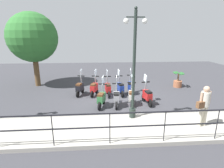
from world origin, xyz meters
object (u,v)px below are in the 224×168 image
at_px(scooter_far_3, 94,88).
at_px(pedestrian_with_bag, 204,103).
at_px(potted_palm, 178,81).
at_px(scooter_near_1, 131,96).
at_px(scooter_near_2, 116,97).
at_px(scooter_far_0, 130,86).
at_px(scooter_far_4, 80,87).
at_px(scooter_far_2, 108,88).
at_px(lamp_post_near, 134,72).
at_px(scooter_near_3, 102,98).
at_px(scooter_far_1, 120,87).
at_px(tree_large, 33,38).
at_px(scooter_near_0, 147,95).

bearing_deg(scooter_far_3, pedestrian_with_bag, -117.90).
bearing_deg(potted_palm, pedestrian_with_bag, 164.42).
distance_m(pedestrian_with_bag, potted_palm, 5.86).
bearing_deg(scooter_near_1, scooter_near_2, 108.65).
xyz_separation_m(scooter_far_0, scooter_far_4, (0.00, 3.06, 0.00)).
distance_m(scooter_far_2, scooter_far_4, 1.69).
relative_size(scooter_near_1, scooter_far_3, 1.00).
relative_size(potted_palm, scooter_far_2, 0.69).
bearing_deg(lamp_post_near, potted_palm, -41.05).
distance_m(scooter_near_3, scooter_far_1, 2.08).
bearing_deg(potted_palm, tree_large, 83.68).
distance_m(scooter_near_0, scooter_far_3, 3.22).
xyz_separation_m(lamp_post_near, scooter_near_0, (1.76, -1.10, -1.61)).
xyz_separation_m(scooter_near_0, scooter_far_4, (1.70, 3.66, 0.00)).
bearing_deg(pedestrian_with_bag, scooter_far_2, 23.18).
xyz_separation_m(scooter_near_0, scooter_far_2, (1.44, 1.99, 0.00)).
xyz_separation_m(lamp_post_near, tree_large, (5.78, 5.81, 1.26)).
bearing_deg(scooter_near_3, scooter_near_0, -68.98).
relative_size(tree_large, scooter_near_3, 3.27).
height_order(potted_palm, scooter_near_3, scooter_near_3).
xyz_separation_m(pedestrian_with_bag, tree_large, (6.71, 8.33, 2.28)).
relative_size(pedestrian_with_bag, scooter_far_1, 1.03).
height_order(pedestrian_with_bag, scooter_far_4, pedestrian_with_bag).
xyz_separation_m(tree_large, scooter_far_4, (-2.32, -3.25, -2.87)).
distance_m(potted_palm, scooter_far_4, 6.76).
distance_m(potted_palm, scooter_near_2, 5.56).
xyz_separation_m(scooter_near_0, scooter_near_2, (-0.18, 1.63, 0.00)).
bearing_deg(scooter_far_4, scooter_far_2, -83.78).
height_order(scooter_near_0, scooter_far_1, same).
height_order(scooter_near_0, scooter_far_2, same).
distance_m(potted_palm, scooter_far_1, 4.46).
relative_size(tree_large, scooter_near_2, 3.27).
relative_size(lamp_post_near, pedestrian_with_bag, 2.76).
height_order(scooter_near_3, scooter_far_0, same).
bearing_deg(scooter_far_2, pedestrian_with_bag, -144.81).
bearing_deg(scooter_far_3, scooter_far_1, -75.43).
distance_m(tree_large, scooter_far_1, 6.84).
xyz_separation_m(pedestrian_with_bag, scooter_near_2, (2.51, 3.05, -0.60)).
relative_size(scooter_far_1, scooter_far_4, 1.00).
distance_m(lamp_post_near, scooter_near_2, 2.32).
xyz_separation_m(potted_palm, scooter_far_2, (-1.49, 4.97, 0.04)).
xyz_separation_m(potted_palm, scooter_near_1, (-2.98, 3.82, 0.04)).
height_order(scooter_far_1, scooter_far_4, same).
relative_size(scooter_near_0, scooter_far_0, 1.00).
bearing_deg(pedestrian_with_bag, scooter_near_1, 24.16).
xyz_separation_m(pedestrian_with_bag, scooter_near_1, (2.64, 2.25, -0.60)).
height_order(scooter_near_1, scooter_far_3, same).
xyz_separation_m(tree_large, scooter_far_1, (-2.52, -5.67, -2.87)).
bearing_deg(scooter_far_4, scooter_near_1, -106.78).
bearing_deg(scooter_far_0, scooter_near_3, 146.16).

